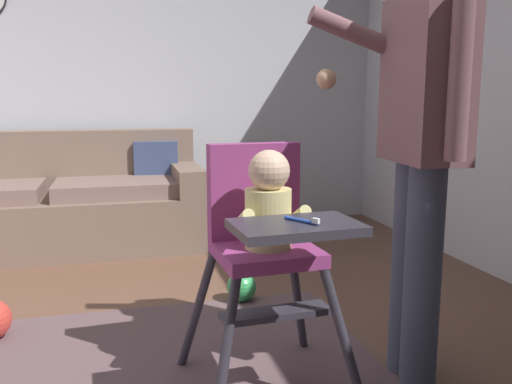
{
  "coord_description": "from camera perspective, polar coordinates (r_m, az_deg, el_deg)",
  "views": [
    {
      "loc": [
        -0.12,
        -2.05,
        1.11
      ],
      "look_at": [
        0.38,
        -0.14,
        0.77
      ],
      "focal_mm": 38.01,
      "sensor_mm": 36.0,
      "label": 1
    }
  ],
  "objects": [
    {
      "name": "adult_standing",
      "position": [
        2.14,
        16.97,
        5.03
      ],
      "size": [
        0.51,
        0.53,
        1.67
      ],
      "rotation": [
        0.0,
        0.0,
        3.04
      ],
      "color": "#40485E",
      "rests_on": "ground"
    },
    {
      "name": "toy_ball_second",
      "position": [
        3.03,
        -1.53,
        -9.95
      ],
      "size": [
        0.16,
        0.16,
        0.16
      ],
      "primitive_type": "sphere",
      "color": "green",
      "rests_on": "ground"
    },
    {
      "name": "sippy_cup",
      "position": [
        4.14,
        -0.67,
        2.39
      ],
      "size": [
        0.07,
        0.07,
        0.1
      ],
      "primitive_type": "cylinder",
      "color": "#D13D33",
      "rests_on": "side_table"
    },
    {
      "name": "couch",
      "position": [
        4.29,
        -20.68,
        -1.23
      ],
      "size": [
        2.2,
        0.86,
        0.86
      ],
      "rotation": [
        0.0,
        0.0,
        -1.57
      ],
      "color": "#7A6354",
      "rests_on": "ground"
    },
    {
      "name": "high_chair",
      "position": [
        2.0,
        1.04,
        -3.48
      ],
      "size": [
        0.64,
        0.75,
        0.94
      ],
      "rotation": [
        0.0,
        0.0,
        -1.51
      ],
      "color": "#302E38",
      "rests_on": "ground"
    },
    {
      "name": "wall_far",
      "position": [
        4.72,
        -13.54,
        11.72
      ],
      "size": [
        5.13,
        0.06,
        2.57
      ],
      "primitive_type": "cube",
      "color": "silver",
      "rests_on": "ground"
    },
    {
      "name": "side_table",
      "position": [
        4.16,
        -0.98,
        -0.21
      ],
      "size": [
        0.4,
        0.4,
        0.52
      ],
      "color": "brown",
      "rests_on": "ground"
    }
  ]
}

